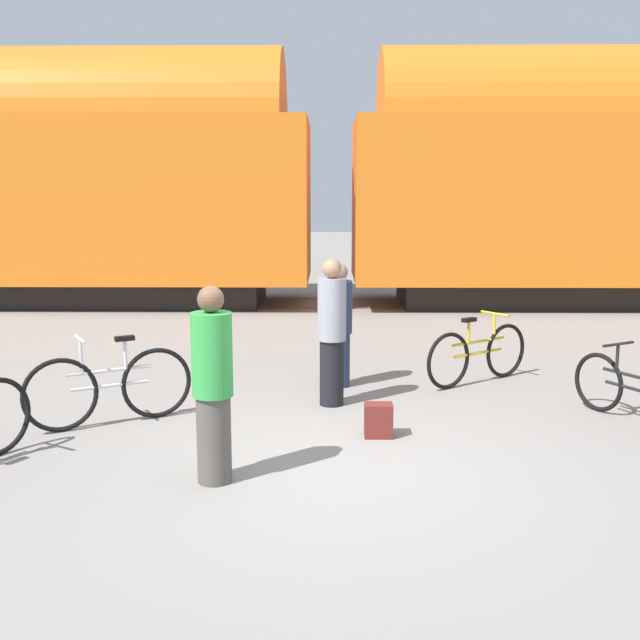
{
  "coord_description": "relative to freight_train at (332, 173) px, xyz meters",
  "views": [
    {
      "loc": [
        -0.04,
        -6.27,
        2.41
      ],
      "look_at": [
        -0.14,
        1.41,
        1.1
      ],
      "focal_mm": 42.0,
      "sensor_mm": 36.0,
      "label": 1
    }
  ],
  "objects": [
    {
      "name": "backpack",
      "position": [
        0.45,
        -9.1,
        -2.65
      ],
      "size": [
        0.28,
        0.2,
        0.34
      ],
      "color": "maroon",
      "rests_on": "ground_plane"
    },
    {
      "name": "rail_far",
      "position": [
        0.0,
        0.72,
        -2.82
      ],
      "size": [
        39.22,
        0.07,
        0.01
      ],
      "primitive_type": "cube",
      "color": "#4C4238",
      "rests_on": "ground_plane"
    },
    {
      "name": "freight_train",
      "position": [
        0.0,
        0.0,
        0.0
      ],
      "size": [
        27.22,
        3.13,
        5.41
      ],
      "color": "black",
      "rests_on": "ground_plane"
    },
    {
      "name": "person_in_navy",
      "position": [
        0.08,
        -7.12,
        -2.05
      ],
      "size": [
        0.33,
        0.33,
        1.55
      ],
      "rotation": [
        0.0,
        0.0,
        0.4
      ],
      "color": "#283351",
      "rests_on": "ground_plane"
    },
    {
      "name": "bicycle_yellow",
      "position": [
        1.86,
        -6.93,
        -2.45
      ],
      "size": [
        1.46,
        1.08,
        0.89
      ],
      "color": "black",
      "rests_on": "ground_plane"
    },
    {
      "name": "bicycle_silver",
      "position": [
        -2.34,
        -8.73,
        -2.42
      ],
      "size": [
        1.56,
        0.93,
        0.96
      ],
      "color": "black",
      "rests_on": "ground_plane"
    },
    {
      "name": "person_in_grey",
      "position": [
        -0.01,
        -7.96,
        -1.97
      ],
      "size": [
        0.32,
        0.32,
        1.68
      ],
      "rotation": [
        0.0,
        0.0,
        2.47
      ],
      "color": "black",
      "rests_on": "ground_plane"
    },
    {
      "name": "ground_plane",
      "position": [
        0.0,
        -10.01,
        -2.82
      ],
      "size": [
        80.0,
        80.0,
        0.0
      ],
      "primitive_type": "plane",
      "color": "gray"
    },
    {
      "name": "person_in_green",
      "position": [
        -1.01,
        -10.29,
        -1.99
      ],
      "size": [
        0.34,
        0.34,
        1.67
      ],
      "rotation": [
        0.0,
        0.0,
        4.12
      ],
      "color": "#514C47",
      "rests_on": "ground_plane"
    },
    {
      "name": "bicycle_black",
      "position": [
        3.2,
        -8.62,
        -2.47
      ],
      "size": [
        0.87,
        1.5,
        0.82
      ],
      "color": "black",
      "rests_on": "ground_plane"
    },
    {
      "name": "rail_near",
      "position": [
        0.0,
        -0.72,
        -2.82
      ],
      "size": [
        39.22,
        0.07,
        0.01
      ],
      "primitive_type": "cube",
      "color": "#4C4238",
      "rests_on": "ground_plane"
    }
  ]
}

